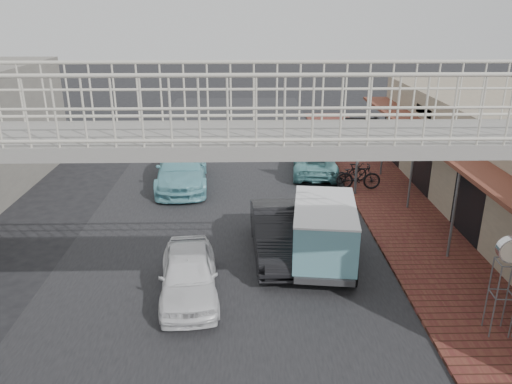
{
  "coord_description": "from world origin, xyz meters",
  "views": [
    {
      "loc": [
        0.7,
        -12.54,
        7.3
      ],
      "look_at": [
        1.04,
        2.23,
        1.8
      ],
      "focal_mm": 35.0,
      "sensor_mm": 36.0,
      "label": 1
    }
  ],
  "objects_px": {
    "dark_sedan": "(278,233)",
    "motorcycle_far": "(359,176)",
    "white_hatchback": "(189,274)",
    "angkot_curb": "(315,161)",
    "motorcycle_near": "(351,173)",
    "arrow_sign": "(380,131)",
    "angkot_far": "(182,168)",
    "street_clock": "(510,255)",
    "angkot_van": "(324,225)"
  },
  "relations": [
    {
      "from": "dark_sedan",
      "to": "motorcycle_far",
      "type": "distance_m",
      "value": 6.75
    },
    {
      "from": "white_hatchback",
      "to": "angkot_curb",
      "type": "distance_m",
      "value": 11.42
    },
    {
      "from": "motorcycle_near",
      "to": "arrow_sign",
      "type": "bearing_deg",
      "value": -179.53
    },
    {
      "from": "angkot_far",
      "to": "street_clock",
      "type": "height_order",
      "value": "street_clock"
    },
    {
      "from": "dark_sedan",
      "to": "angkot_far",
      "type": "xyz_separation_m",
      "value": [
        -3.74,
        6.59,
        0.03
      ]
    },
    {
      "from": "motorcycle_near",
      "to": "angkot_curb",
      "type": "bearing_deg",
      "value": 15.88
    },
    {
      "from": "angkot_curb",
      "to": "angkot_van",
      "type": "height_order",
      "value": "angkot_van"
    },
    {
      "from": "angkot_van",
      "to": "motorcycle_near",
      "type": "bearing_deg",
      "value": 79.43
    },
    {
      "from": "angkot_curb",
      "to": "arrow_sign",
      "type": "distance_m",
      "value": 4.28
    },
    {
      "from": "angkot_van",
      "to": "motorcycle_near",
      "type": "distance_m",
      "value": 7.42
    },
    {
      "from": "angkot_far",
      "to": "arrow_sign",
      "type": "distance_m",
      "value": 8.42
    },
    {
      "from": "angkot_van",
      "to": "motorcycle_far",
      "type": "distance_m",
      "value": 6.65
    },
    {
      "from": "white_hatchback",
      "to": "dark_sedan",
      "type": "bearing_deg",
      "value": 36.25
    },
    {
      "from": "motorcycle_far",
      "to": "arrow_sign",
      "type": "bearing_deg",
      "value": -136.28
    },
    {
      "from": "motorcycle_near",
      "to": "street_clock",
      "type": "relative_size",
      "value": 0.67
    },
    {
      "from": "dark_sedan",
      "to": "motorcycle_far",
      "type": "bearing_deg",
      "value": 54.05
    },
    {
      "from": "motorcycle_far",
      "to": "arrow_sign",
      "type": "distance_m",
      "value": 2.25
    },
    {
      "from": "dark_sedan",
      "to": "motorcycle_near",
      "type": "bearing_deg",
      "value": 58.52
    },
    {
      "from": "dark_sedan",
      "to": "angkot_van",
      "type": "xyz_separation_m",
      "value": [
        1.31,
        -0.54,
        0.51
      ]
    },
    {
      "from": "angkot_far",
      "to": "arrow_sign",
      "type": "relative_size",
      "value": 1.59
    },
    {
      "from": "angkot_curb",
      "to": "arrow_sign",
      "type": "xyz_separation_m",
      "value": [
        2.07,
        -3.08,
        2.14
      ]
    },
    {
      "from": "angkot_curb",
      "to": "angkot_far",
      "type": "distance_m",
      "value": 6.14
    },
    {
      "from": "dark_sedan",
      "to": "angkot_curb",
      "type": "xyz_separation_m",
      "value": [
        2.22,
        8.08,
        -0.14
      ]
    },
    {
      "from": "dark_sedan",
      "to": "angkot_van",
      "type": "height_order",
      "value": "angkot_van"
    },
    {
      "from": "street_clock",
      "to": "arrow_sign",
      "type": "relative_size",
      "value": 0.75
    },
    {
      "from": "angkot_far",
      "to": "motorcycle_far",
      "type": "bearing_deg",
      "value": -11.53
    },
    {
      "from": "angkot_curb",
      "to": "street_clock",
      "type": "distance_m",
      "value": 12.69
    },
    {
      "from": "dark_sedan",
      "to": "angkot_van",
      "type": "distance_m",
      "value": 1.51
    },
    {
      "from": "motorcycle_far",
      "to": "arrow_sign",
      "type": "height_order",
      "value": "arrow_sign"
    },
    {
      "from": "dark_sedan",
      "to": "motorcycle_far",
      "type": "height_order",
      "value": "dark_sedan"
    },
    {
      "from": "angkot_far",
      "to": "angkot_van",
      "type": "bearing_deg",
      "value": -58.9
    },
    {
      "from": "white_hatchback",
      "to": "angkot_curb",
      "type": "xyz_separation_m",
      "value": [
        4.76,
        10.38,
        -0.05
      ]
    },
    {
      "from": "street_clock",
      "to": "arrow_sign",
      "type": "bearing_deg",
      "value": 98.24
    },
    {
      "from": "angkot_van",
      "to": "street_clock",
      "type": "distance_m",
      "value": 5.19
    },
    {
      "from": "angkot_far",
      "to": "motorcycle_near",
      "type": "height_order",
      "value": "angkot_far"
    },
    {
      "from": "dark_sedan",
      "to": "angkot_far",
      "type": "bearing_deg",
      "value": 117.04
    },
    {
      "from": "motorcycle_far",
      "to": "angkot_far",
      "type": "bearing_deg",
      "value": 84.83
    },
    {
      "from": "motorcycle_near",
      "to": "arrow_sign",
      "type": "xyz_separation_m",
      "value": [
        0.7,
        -1.48,
        2.2
      ]
    },
    {
      "from": "angkot_curb",
      "to": "motorcycle_far",
      "type": "xyz_separation_m",
      "value": [
        1.5,
        -2.44,
        0.06
      ]
    },
    {
      "from": "white_hatchback",
      "to": "motorcycle_near",
      "type": "xyz_separation_m",
      "value": [
        6.13,
        8.78,
        -0.1
      ]
    },
    {
      "from": "arrow_sign",
      "to": "motorcycle_far",
      "type": "bearing_deg",
      "value": 135.51
    },
    {
      "from": "white_hatchback",
      "to": "arrow_sign",
      "type": "height_order",
      "value": "arrow_sign"
    },
    {
      "from": "angkot_van",
      "to": "motorcycle_far",
      "type": "bearing_deg",
      "value": 76.09
    },
    {
      "from": "white_hatchback",
      "to": "dark_sedan",
      "type": "relative_size",
      "value": 0.85
    },
    {
      "from": "dark_sedan",
      "to": "street_clock",
      "type": "bearing_deg",
      "value": -43.66
    },
    {
      "from": "angkot_van",
      "to": "arrow_sign",
      "type": "height_order",
      "value": "arrow_sign"
    },
    {
      "from": "street_clock",
      "to": "angkot_van",
      "type": "bearing_deg",
      "value": 138.49
    },
    {
      "from": "white_hatchback",
      "to": "angkot_van",
      "type": "xyz_separation_m",
      "value": [
        3.86,
        1.76,
        0.6
      ]
    },
    {
      "from": "angkot_van",
      "to": "motorcycle_near",
      "type": "height_order",
      "value": "angkot_van"
    },
    {
      "from": "motorcycle_near",
      "to": "street_clock",
      "type": "bearing_deg",
      "value": 162.04
    }
  ]
}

